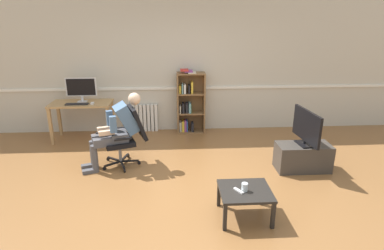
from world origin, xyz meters
TOP-DOWN VIEW (x-y plane):
  - ground_plane at (0.00, 0.00)m, footprint 18.00×18.00m
  - back_wall at (0.00, 2.65)m, footprint 12.00×0.13m
  - computer_desk at (-1.94, 2.15)m, footprint 1.17×0.58m
  - imac_monitor at (-1.93, 2.23)m, footprint 0.59×0.14m
  - keyboard at (-1.98, 2.01)m, footprint 0.43×0.12m
  - computer_mouse at (-1.69, 2.03)m, footprint 0.06×0.10m
  - bookshelf at (0.19, 2.44)m, footprint 0.58×0.29m
  - radiator at (-0.83, 2.54)m, footprint 0.70×0.08m
  - office_chair at (-0.90, 0.95)m, footprint 0.78×0.66m
  - person_seated at (-1.06, 0.90)m, footprint 1.02×0.61m
  - tv_stand at (1.92, 0.56)m, footprint 0.85×0.41m
  - tv_screen at (1.92, 0.56)m, footprint 0.23×0.80m
  - coffee_table at (0.71, -0.66)m, footprint 0.63×0.57m
  - drinking_glass at (0.69, -0.68)m, footprint 0.08×0.08m
  - spare_remote at (0.62, -0.69)m, footprint 0.11×0.15m

SIDE VIEW (x-z plane):
  - ground_plane at x=0.00m, z-range 0.00..0.00m
  - tv_stand at x=1.92m, z-range 0.00..0.43m
  - radiator at x=-0.83m, z-range 0.00..0.58m
  - coffee_table at x=0.71m, z-range 0.14..0.51m
  - spare_remote at x=0.62m, z-range 0.37..0.39m
  - drinking_glass at x=0.69m, z-range 0.37..0.48m
  - office_chair at x=-0.90m, z-range 0.03..1.02m
  - bookshelf at x=0.19m, z-range -0.05..1.29m
  - computer_desk at x=-1.94m, z-range 0.26..1.01m
  - person_seated at x=-1.06m, z-range 0.04..1.25m
  - tv_screen at x=1.92m, z-range 0.45..1.01m
  - keyboard at x=-1.98m, z-range 0.76..0.78m
  - computer_mouse at x=-1.69m, z-range 0.76..0.79m
  - imac_monitor at x=-1.93m, z-range 0.79..1.27m
  - back_wall at x=0.00m, z-range 0.00..2.70m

